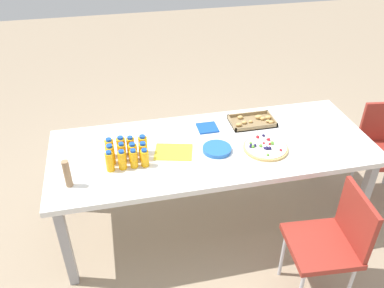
{
  "coord_description": "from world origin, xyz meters",
  "views": [
    {
      "loc": [
        -0.66,
        -2.28,
        2.36
      ],
      "look_at": [
        -0.15,
        0.02,
        0.76
      ],
      "focal_mm": 37.41,
      "sensor_mm": 36.0,
      "label": 1
    }
  ],
  "objects_px": {
    "juice_bottle_3": "(145,158)",
    "juice_bottle_10": "(131,146)",
    "juice_bottle_1": "(122,160)",
    "juice_bottle_2": "(134,159)",
    "fruit_pizza": "(265,147)",
    "paper_folder": "(174,152)",
    "party_table": "(213,152)",
    "juice_bottle_9": "(121,147)",
    "juice_bottle_11": "(143,145)",
    "juice_bottle_4": "(110,155)",
    "juice_bottle_6": "(133,152)",
    "juice_bottle_8": "(110,148)",
    "snack_tray": "(253,121)",
    "juice_bottle_0": "(110,162)",
    "napkin_stack": "(207,128)",
    "chair_near_right": "(333,239)",
    "cardboard_tube": "(67,174)",
    "juice_bottle_5": "(122,153)",
    "plate_stack": "(217,149)",
    "juice_bottle_7": "(143,151)"
  },
  "relations": [
    {
      "from": "paper_folder",
      "to": "juice_bottle_11",
      "type": "bearing_deg",
      "value": 170.02
    },
    {
      "from": "juice_bottle_10",
      "to": "plate_stack",
      "type": "distance_m",
      "value": 0.6
    },
    {
      "from": "snack_tray",
      "to": "paper_folder",
      "type": "bearing_deg",
      "value": -158.97
    },
    {
      "from": "juice_bottle_5",
      "to": "juice_bottle_8",
      "type": "distance_m",
      "value": 0.11
    },
    {
      "from": "juice_bottle_3",
      "to": "juice_bottle_10",
      "type": "height_order",
      "value": "juice_bottle_10"
    },
    {
      "from": "juice_bottle_3",
      "to": "paper_folder",
      "type": "height_order",
      "value": "juice_bottle_3"
    },
    {
      "from": "cardboard_tube",
      "to": "juice_bottle_5",
      "type": "bearing_deg",
      "value": 28.06
    },
    {
      "from": "juice_bottle_4",
      "to": "juice_bottle_9",
      "type": "bearing_deg",
      "value": 46.45
    },
    {
      "from": "juice_bottle_8",
      "to": "juice_bottle_9",
      "type": "relative_size",
      "value": 0.98
    },
    {
      "from": "juice_bottle_3",
      "to": "cardboard_tube",
      "type": "bearing_deg",
      "value": -167.81
    },
    {
      "from": "plate_stack",
      "to": "cardboard_tube",
      "type": "distance_m",
      "value": 1.01
    },
    {
      "from": "juice_bottle_3",
      "to": "juice_bottle_8",
      "type": "bearing_deg",
      "value": 145.44
    },
    {
      "from": "party_table",
      "to": "snack_tray",
      "type": "height_order",
      "value": "snack_tray"
    },
    {
      "from": "juice_bottle_1",
      "to": "juice_bottle_8",
      "type": "distance_m",
      "value": 0.17
    },
    {
      "from": "juice_bottle_9",
      "to": "juice_bottle_10",
      "type": "distance_m",
      "value": 0.06
    },
    {
      "from": "juice_bottle_5",
      "to": "fruit_pizza",
      "type": "xyz_separation_m",
      "value": [
        0.99,
        -0.07,
        -0.06
      ]
    },
    {
      "from": "juice_bottle_3",
      "to": "juice_bottle_1",
      "type": "bearing_deg",
      "value": 179.41
    },
    {
      "from": "juice_bottle_5",
      "to": "plate_stack",
      "type": "relative_size",
      "value": 0.73
    },
    {
      "from": "chair_near_right",
      "to": "juice_bottle_9",
      "type": "relative_size",
      "value": 5.52
    },
    {
      "from": "party_table",
      "to": "juice_bottle_0",
      "type": "bearing_deg",
      "value": -169.66
    },
    {
      "from": "juice_bottle_0",
      "to": "napkin_stack",
      "type": "xyz_separation_m",
      "value": [
        0.75,
        0.36,
        -0.06
      ]
    },
    {
      "from": "fruit_pizza",
      "to": "paper_folder",
      "type": "bearing_deg",
      "value": 170.97
    },
    {
      "from": "juice_bottle_8",
      "to": "juice_bottle_11",
      "type": "distance_m",
      "value": 0.23
    },
    {
      "from": "juice_bottle_9",
      "to": "juice_bottle_10",
      "type": "height_order",
      "value": "juice_bottle_9"
    },
    {
      "from": "juice_bottle_10",
      "to": "juice_bottle_1",
      "type": "bearing_deg",
      "value": -114.58
    },
    {
      "from": "juice_bottle_2",
      "to": "juice_bottle_7",
      "type": "distance_m",
      "value": 0.1
    },
    {
      "from": "juice_bottle_3",
      "to": "paper_folder",
      "type": "xyz_separation_m",
      "value": [
        0.21,
        0.11,
        -0.06
      ]
    },
    {
      "from": "juice_bottle_1",
      "to": "juice_bottle_2",
      "type": "distance_m",
      "value": 0.07
    },
    {
      "from": "juice_bottle_6",
      "to": "cardboard_tube",
      "type": "height_order",
      "value": "cardboard_tube"
    },
    {
      "from": "juice_bottle_2",
      "to": "juice_bottle_6",
      "type": "relative_size",
      "value": 1.0
    },
    {
      "from": "juice_bottle_11",
      "to": "paper_folder",
      "type": "xyz_separation_m",
      "value": [
        0.21,
        -0.04,
        -0.06
      ]
    },
    {
      "from": "napkin_stack",
      "to": "juice_bottle_4",
      "type": "bearing_deg",
      "value": -158.55
    },
    {
      "from": "napkin_stack",
      "to": "juice_bottle_2",
      "type": "bearing_deg",
      "value": -148.76
    },
    {
      "from": "juice_bottle_9",
      "to": "juice_bottle_11",
      "type": "distance_m",
      "value": 0.15
    },
    {
      "from": "snack_tray",
      "to": "napkin_stack",
      "type": "distance_m",
      "value": 0.37
    },
    {
      "from": "party_table",
      "to": "juice_bottle_10",
      "type": "distance_m",
      "value": 0.59
    },
    {
      "from": "chair_near_right",
      "to": "juice_bottle_9",
      "type": "xyz_separation_m",
      "value": [
        -1.2,
        0.83,
        0.31
      ]
    },
    {
      "from": "juice_bottle_7",
      "to": "juice_bottle_4",
      "type": "bearing_deg",
      "value": -178.45
    },
    {
      "from": "juice_bottle_1",
      "to": "juice_bottle_9",
      "type": "height_order",
      "value": "juice_bottle_9"
    },
    {
      "from": "juice_bottle_4",
      "to": "juice_bottle_9",
      "type": "relative_size",
      "value": 0.99
    },
    {
      "from": "juice_bottle_5",
      "to": "juice_bottle_6",
      "type": "bearing_deg",
      "value": -3.32
    },
    {
      "from": "juice_bottle_3",
      "to": "napkin_stack",
      "type": "distance_m",
      "value": 0.64
    },
    {
      "from": "napkin_stack",
      "to": "juice_bottle_10",
      "type": "bearing_deg",
      "value": -160.85
    },
    {
      "from": "juice_bottle_6",
      "to": "napkin_stack",
      "type": "height_order",
      "value": "juice_bottle_6"
    },
    {
      "from": "party_table",
      "to": "plate_stack",
      "type": "bearing_deg",
      "value": -83.44
    },
    {
      "from": "juice_bottle_3",
      "to": "fruit_pizza",
      "type": "relative_size",
      "value": 0.42
    },
    {
      "from": "juice_bottle_2",
      "to": "juice_bottle_9",
      "type": "xyz_separation_m",
      "value": [
        -0.07,
        0.15,
        0.01
      ]
    },
    {
      "from": "juice_bottle_4",
      "to": "juice_bottle_6",
      "type": "bearing_deg",
      "value": 1.41
    },
    {
      "from": "juice_bottle_7",
      "to": "fruit_pizza",
      "type": "xyz_separation_m",
      "value": [
        0.85,
        -0.07,
        -0.05
      ]
    },
    {
      "from": "juice_bottle_3",
      "to": "snack_tray",
      "type": "xyz_separation_m",
      "value": [
        0.89,
        0.37,
        -0.05
      ]
    }
  ]
}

